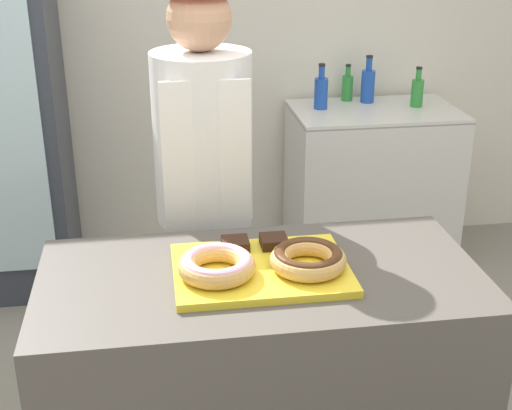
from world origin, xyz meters
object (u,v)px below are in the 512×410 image
object	(u,v)px
donut_chocolate_glaze	(308,258)
chest_freezer	(371,185)
serving_tray	(261,270)
brownie_back_left	(235,244)
bottle_blue	(321,91)
bottle_blue_b	(368,84)
donut_light_glaze	(217,264)
brownie_back_right	(274,241)
bottle_green_b	(417,91)
baker_person	(205,197)
bottle_green	(347,87)

from	to	relation	value
donut_chocolate_glaze	chest_freezer	world-z (taller)	donut_chocolate_glaze
serving_tray	chest_freezer	distance (m)	2.06
brownie_back_left	bottle_blue	world-z (taller)	bottle_blue
donut_chocolate_glaze	bottle_blue_b	bearing A→B (deg)	68.46
donut_light_glaze	brownie_back_right	size ratio (longest dim) A/B	2.74
chest_freezer	bottle_green_b	bearing A→B (deg)	5.47
serving_tray	baker_person	size ratio (longest dim) A/B	0.30
chest_freezer	bottle_blue_b	size ratio (longest dim) A/B	3.42
bottle_green	bottle_blue_b	distance (m)	0.12
donut_chocolate_glaze	bottle_blue_b	world-z (taller)	bottle_blue_b
brownie_back_left	bottle_green_b	size ratio (longest dim) A/B	0.38
brownie_back_right	bottle_blue_b	size ratio (longest dim) A/B	0.31
brownie_back_left	baker_person	xyz separation A→B (m)	(-0.06, 0.48, -0.03)
donut_chocolate_glaze	bottle_green	size ratio (longest dim) A/B	1.11
brownie_back_left	bottle_blue	bearing A→B (deg)	68.30
donut_light_glaze	bottle_green_b	distance (m)	2.24
serving_tray	brownie_back_left	distance (m)	0.14
serving_tray	bottle_blue	bearing A→B (deg)	71.37
bottle_green_b	brownie_back_left	bearing A→B (deg)	-125.92
donut_light_glaze	bottle_green_b	size ratio (longest dim) A/B	1.04
baker_person	chest_freezer	size ratio (longest dim) A/B	1.91
bottle_blue	bottle_blue_b	xyz separation A→B (m)	(0.29, 0.09, 0.01)
bottle_green_b	bottle_blue_b	distance (m)	0.27
serving_tray	bottle_green	world-z (taller)	bottle_green
brownie_back_left	brownie_back_right	bearing A→B (deg)	0.00
serving_tray	donut_chocolate_glaze	size ratio (longest dim) A/B	2.29
serving_tray	brownie_back_left	xyz separation A→B (m)	(-0.06, 0.13, 0.03)
donut_chocolate_glaze	bottle_green_b	size ratio (longest dim) A/B	1.04
bottle_green	bottle_blue	xyz separation A→B (m)	(-0.19, -0.15, 0.02)
bottle_green_b	bottle_blue	world-z (taller)	bottle_blue
serving_tray	chest_freezer	xyz separation A→B (m)	(0.92, 1.78, -0.47)
serving_tray	baker_person	world-z (taller)	baker_person
serving_tray	donut_light_glaze	bearing A→B (deg)	-166.26
donut_light_glaze	donut_chocolate_glaze	bearing A→B (deg)	0.00
donut_chocolate_glaze	brownie_back_right	bearing A→B (deg)	114.69
brownie_back_left	bottle_green_b	world-z (taller)	bottle_green_b
serving_tray	bottle_blue_b	distance (m)	2.14
brownie_back_right	chest_freezer	distance (m)	1.93
donut_light_glaze	baker_person	size ratio (longest dim) A/B	0.13
serving_tray	baker_person	xyz separation A→B (m)	(-0.12, 0.60, -0.00)
bottle_blue	brownie_back_right	bearing A→B (deg)	-108.10
bottle_green	bottle_blue	bearing A→B (deg)	-141.19
donut_light_glaze	baker_person	world-z (taller)	baker_person
donut_chocolate_glaze	bottle_green	distance (m)	2.13
brownie_back_right	chest_freezer	world-z (taller)	brownie_back_right
baker_person	bottle_green_b	size ratio (longest dim) A/B	7.84
bottle_green_b	bottle_blue_b	xyz separation A→B (m)	(-0.24, 0.13, 0.02)
brownie_back_left	bottle_green_b	bearing A→B (deg)	54.08
baker_person	bottle_green_b	distance (m)	1.75
serving_tray	brownie_back_right	bearing A→B (deg)	64.53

